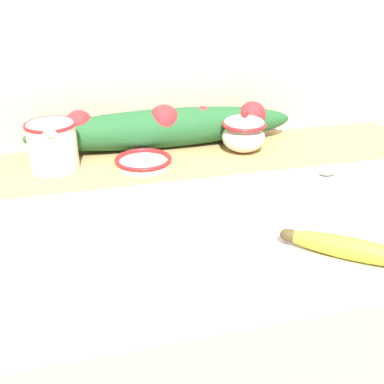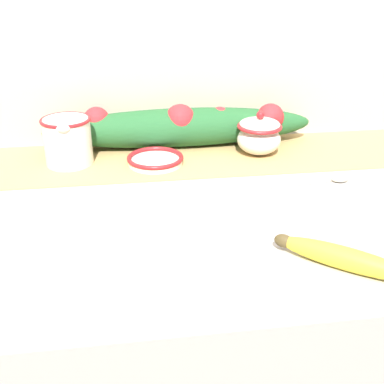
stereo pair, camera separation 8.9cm
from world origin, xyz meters
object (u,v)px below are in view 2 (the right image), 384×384
(cream_pitcher, at_px, (68,139))
(small_dish, at_px, (155,160))
(sugar_bowl, at_px, (259,135))
(banana, at_px, (344,258))
(spoon, at_px, (335,180))

(cream_pitcher, xyz_separation_m, small_dish, (0.20, -0.03, -0.05))
(sugar_bowl, height_order, small_dish, sugar_bowl)
(banana, bearing_deg, cream_pitcher, 133.03)
(cream_pitcher, relative_size, sugar_bowl, 1.23)
(sugar_bowl, xyz_separation_m, banana, (0.00, -0.49, -0.03))
(small_dish, height_order, banana, banana)
(banana, distance_m, spoon, 0.33)
(sugar_bowl, distance_m, banana, 0.49)
(spoon, bearing_deg, cream_pitcher, 156.56)
(cream_pitcher, bearing_deg, sugar_bowl, -0.14)
(small_dish, bearing_deg, cream_pitcher, 170.41)
(small_dish, bearing_deg, banana, -60.35)
(sugar_bowl, relative_size, banana, 0.56)
(banana, xyz_separation_m, spoon, (0.12, 0.31, -0.01))
(spoon, bearing_deg, small_dish, 152.63)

